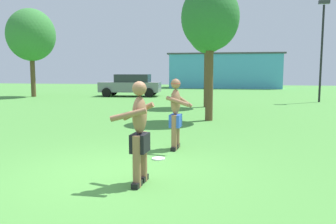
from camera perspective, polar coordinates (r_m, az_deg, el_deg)
name	(u,v)px	position (r m, az deg, el deg)	size (l,w,h in m)	color
ground_plane	(117,175)	(6.22, -8.45, -10.23)	(80.00, 80.00, 0.00)	#4C8E3D
player_with_cap	(176,111)	(7.94, 1.31, 0.18)	(0.57, 0.68, 1.65)	black
player_in_black	(139,131)	(5.48, -4.78, -3.13)	(0.60, 0.59, 1.66)	black
frisbee	(159,159)	(7.19, -1.58, -7.72)	(0.27, 0.27, 0.03)	white
car_gray_near_post	(131,85)	(25.00, -6.16, 4.50)	(4.43, 2.29, 1.58)	slate
lamp_post	(322,41)	(22.07, 24.19, 10.75)	(0.60, 0.24, 5.81)	black
outbuilding_behind_lot	(225,71)	(37.79, 9.42, 6.78)	(11.96, 4.31, 3.69)	#4C9ED1
tree_left_field	(210,19)	(12.81, 7.00, 15.08)	(2.08, 2.08, 4.90)	brown
tree_right_field	(208,28)	(17.62, 6.57, 13.74)	(2.06, 2.06, 5.34)	brown
tree_behind_players	(31,35)	(26.30, -21.76, 11.74)	(3.32, 3.32, 6.11)	brown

